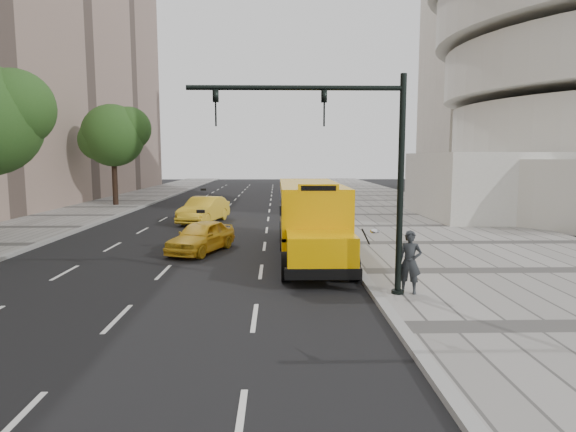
{
  "coord_description": "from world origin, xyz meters",
  "views": [
    {
      "loc": [
        3.08,
        -21.98,
        4.09
      ],
      "look_at": [
        3.5,
        -4.0,
        1.9
      ],
      "focal_mm": 30.0,
      "sensor_mm": 36.0,
      "label": 1
    }
  ],
  "objects_px": {
    "taxi_near": "(201,236)",
    "pedestrian": "(410,262)",
    "taxi_far": "(204,210)",
    "traffic_signal": "(352,157)",
    "tree_c": "(114,135)",
    "school_bus": "(310,212)"
  },
  "relations": [
    {
      "from": "taxi_near",
      "to": "pedestrian",
      "type": "relative_size",
      "value": 2.2
    },
    {
      "from": "taxi_far",
      "to": "traffic_signal",
      "type": "distance_m",
      "value": 18.31
    },
    {
      "from": "taxi_near",
      "to": "traffic_signal",
      "type": "xyz_separation_m",
      "value": [
        5.4,
        -7.11,
        3.4
      ]
    },
    {
      "from": "tree_c",
      "to": "traffic_signal",
      "type": "height_order",
      "value": "tree_c"
    },
    {
      "from": "taxi_far",
      "to": "pedestrian",
      "type": "height_order",
      "value": "pedestrian"
    },
    {
      "from": "taxi_near",
      "to": "taxi_far",
      "type": "bearing_deg",
      "value": 117.99
    },
    {
      "from": "taxi_far",
      "to": "pedestrian",
      "type": "xyz_separation_m",
      "value": [
        8.47,
        -16.68,
        0.26
      ]
    },
    {
      "from": "taxi_near",
      "to": "pedestrian",
      "type": "height_order",
      "value": "pedestrian"
    },
    {
      "from": "traffic_signal",
      "to": "taxi_far",
      "type": "bearing_deg",
      "value": 111.91
    },
    {
      "from": "tree_c",
      "to": "pedestrian",
      "type": "xyz_separation_m",
      "value": [
        17.35,
        -27.05,
        -4.88
      ]
    },
    {
      "from": "taxi_near",
      "to": "traffic_signal",
      "type": "distance_m",
      "value": 9.56
    },
    {
      "from": "school_bus",
      "to": "taxi_far",
      "type": "height_order",
      "value": "school_bus"
    },
    {
      "from": "school_bus",
      "to": "traffic_signal",
      "type": "relative_size",
      "value": 1.81
    },
    {
      "from": "taxi_far",
      "to": "traffic_signal",
      "type": "height_order",
      "value": "traffic_signal"
    },
    {
      "from": "tree_c",
      "to": "taxi_near",
      "type": "relative_size",
      "value": 2.09
    },
    {
      "from": "tree_c",
      "to": "pedestrian",
      "type": "relative_size",
      "value": 4.6
    },
    {
      "from": "tree_c",
      "to": "school_bus",
      "type": "height_order",
      "value": "tree_c"
    },
    {
      "from": "pedestrian",
      "to": "taxi_near",
      "type": "bearing_deg",
      "value": 158.68
    },
    {
      "from": "taxi_near",
      "to": "tree_c",
      "type": "bearing_deg",
      "value": 137.2
    },
    {
      "from": "traffic_signal",
      "to": "school_bus",
      "type": "bearing_deg",
      "value": 95.73
    },
    {
      "from": "tree_c",
      "to": "taxi_far",
      "type": "bearing_deg",
      "value": -49.46
    },
    {
      "from": "school_bus",
      "to": "pedestrian",
      "type": "height_order",
      "value": "school_bus"
    }
  ]
}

